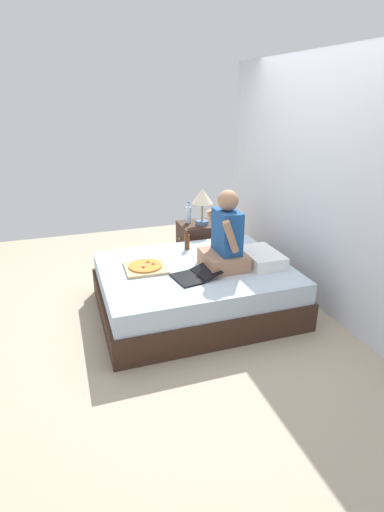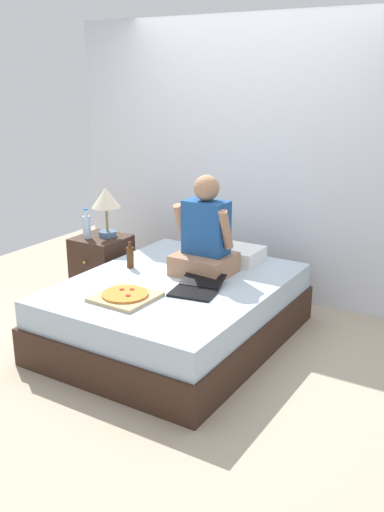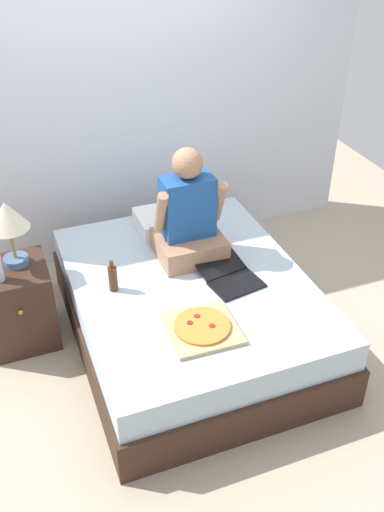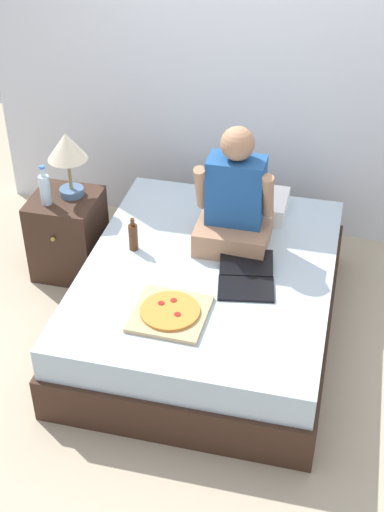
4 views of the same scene
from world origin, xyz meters
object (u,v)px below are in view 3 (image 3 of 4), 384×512
at_px(person_seated, 188,218).
at_px(laptop, 231,278).
at_px(pizza_box, 202,328).
at_px(nightstand_left, 19,305).
at_px(lamp_on_left_nightstand, 8,220).
at_px(beer_bottle_on_bed, 113,278).
at_px(bed, 190,309).

bearing_deg(person_seated, laptop, -68.54).
bearing_deg(pizza_box, nightstand_left, 137.60).
bearing_deg(lamp_on_left_nightstand, beer_bottle_on_bed, -34.52).
xyz_separation_m(person_seated, laptop, (0.15, -0.38, -0.27)).
distance_m(bed, lamp_on_left_nightstand, 1.31).
xyz_separation_m(bed, beer_bottle_on_bed, (-0.49, 0.07, 0.34)).
relative_size(laptop, beer_bottle_on_bed, 2.10).
distance_m(nightstand_left, beer_bottle_on_bed, 0.73).
bearing_deg(bed, nightstand_left, 159.62).
relative_size(lamp_on_left_nightstand, beer_bottle_on_bed, 2.05).
height_order(person_seated, laptop, person_seated).
relative_size(bed, beer_bottle_on_bed, 8.70).
bearing_deg(laptop, nightstand_left, 159.32).
xyz_separation_m(bed, pizza_box, (-0.11, -0.48, 0.27)).
bearing_deg(beer_bottle_on_bed, bed, -8.67).
bearing_deg(pizza_box, lamp_on_left_nightstand, 134.80).
bearing_deg(nightstand_left, laptop, -20.68).
distance_m(person_seated, laptop, 0.49).
height_order(person_seated, pizza_box, person_seated).
height_order(laptop, pizza_box, laptop).
height_order(nightstand_left, person_seated, person_seated).
height_order(bed, person_seated, person_seated).
bearing_deg(beer_bottle_on_bed, lamp_on_left_nightstand, 145.48).
bearing_deg(pizza_box, beer_bottle_on_bed, 124.35).
xyz_separation_m(bed, lamp_on_left_nightstand, (-1.03, 0.45, 0.67)).
relative_size(nightstand_left, pizza_box, 1.42).
height_order(lamp_on_left_nightstand, pizza_box, lamp_on_left_nightstand).
relative_size(bed, pizza_box, 4.65).
height_order(person_seated, beer_bottle_on_bed, person_seated).
distance_m(nightstand_left, pizza_box, 1.32).
relative_size(nightstand_left, lamp_on_left_nightstand, 1.29).
relative_size(lamp_on_left_nightstand, person_seated, 0.58).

